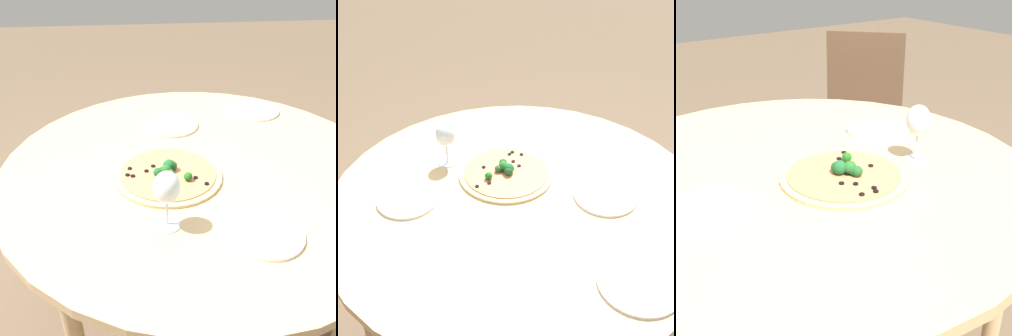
# 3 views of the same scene
# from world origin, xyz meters

# --- Properties ---
(dining_table) EXTENTS (1.29, 1.29, 0.76)m
(dining_table) POSITION_xyz_m (0.00, 0.00, 0.69)
(dining_table) COLOR tan
(dining_table) RESTS_ON ground_plane
(chair) EXTENTS (0.57, 0.57, 0.93)m
(chair) POSITION_xyz_m (-0.78, -0.72, 0.49)
(chair) COLOR brown
(chair) RESTS_ON ground_plane
(pizza) EXTENTS (0.34, 0.34, 0.05)m
(pizza) POSITION_xyz_m (-0.07, 0.11, 0.77)
(pizza) COLOR tan
(pizza) RESTS_ON dining_table
(wine_glass) EXTENTS (0.07, 0.07, 0.16)m
(wine_glass) POSITION_xyz_m (-0.30, 0.14, 0.87)
(wine_glass) COLOR silver
(wine_glass) RESTS_ON dining_table
(plate_near) EXTENTS (0.21, 0.21, 0.01)m
(plate_near) POSITION_xyz_m (0.28, 0.06, 0.76)
(plate_near) COLOR silver
(plate_near) RESTS_ON dining_table
(plate_far) EXTENTS (0.20, 0.20, 0.01)m
(plate_far) POSITION_xyz_m (-0.36, -0.11, 0.76)
(plate_far) COLOR silver
(plate_far) RESTS_ON dining_table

